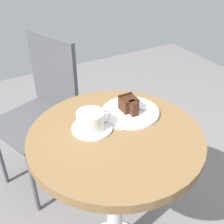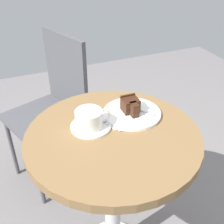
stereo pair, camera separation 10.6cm
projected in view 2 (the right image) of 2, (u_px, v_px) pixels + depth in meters
The scene contains 9 objects.
cafe_table at pixel (113, 161), 1.09m from camera, with size 0.64×0.64×0.73m.
saucer at pixel (91, 126), 1.05m from camera, with size 0.15×0.15×0.01m.
coffee_cup at pixel (89, 118), 1.02m from camera, with size 0.14×0.10×0.07m.
teaspoon at pixel (103, 121), 1.06m from camera, with size 0.07×0.09×0.00m.
cake_plate at pixel (132, 113), 1.12m from camera, with size 0.23×0.23×0.01m.
cake_slice at pixel (131, 105), 1.10m from camera, with size 0.06×0.09×0.06m.
fork at pixel (143, 111), 1.11m from camera, with size 0.08×0.13×0.00m.
napkin at pixel (121, 118), 1.09m from camera, with size 0.14×0.15×0.00m.
cafe_chair at pixel (55, 100), 1.60m from camera, with size 0.49×0.49×0.89m.
Camera 2 is at (-0.31, -0.74, 1.35)m, focal length 45.00 mm.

